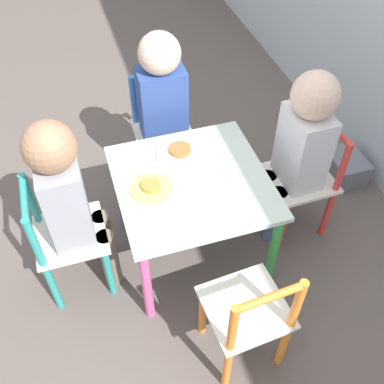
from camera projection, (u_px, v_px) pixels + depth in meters
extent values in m
plane|color=#5B514C|center=(192.00, 249.00, 1.98)|extent=(6.00, 6.00, 0.00)
cube|color=silver|center=(192.00, 182.00, 1.67)|extent=(0.56, 0.56, 0.02)
cylinder|color=#8E51BC|center=(120.00, 190.00, 1.94)|extent=(0.04, 0.04, 0.41)
cylinder|color=#E5599E|center=(147.00, 286.00, 1.62)|extent=(0.04, 0.04, 0.41)
cylinder|color=yellow|center=(228.00, 166.00, 2.04)|extent=(0.04, 0.04, 0.41)
cylinder|color=green|center=(273.00, 252.00, 1.72)|extent=(0.04, 0.04, 0.41)
cube|color=silver|center=(70.00, 235.00, 1.67)|extent=(0.26, 0.26, 0.02)
cylinder|color=teal|center=(109.00, 272.00, 1.73)|extent=(0.03, 0.03, 0.28)
cylinder|color=teal|center=(100.00, 231.00, 1.87)|extent=(0.03, 0.03, 0.28)
cylinder|color=teal|center=(53.00, 287.00, 1.69)|extent=(0.03, 0.03, 0.28)
cylinder|color=teal|center=(48.00, 244.00, 1.83)|extent=(0.03, 0.03, 0.28)
cylinder|color=teal|center=(35.00, 245.00, 1.49)|extent=(0.03, 0.03, 0.26)
cylinder|color=teal|center=(31.00, 200.00, 1.63)|extent=(0.03, 0.03, 0.26)
cylinder|color=teal|center=(24.00, 199.00, 1.48)|extent=(0.21, 0.02, 0.02)
cube|color=silver|center=(163.00, 132.00, 2.08)|extent=(0.26, 0.26, 0.02)
cylinder|color=#387AD1|center=(148.00, 174.00, 2.10)|extent=(0.03, 0.03, 0.28)
cylinder|color=#387AD1|center=(191.00, 166.00, 2.14)|extent=(0.03, 0.03, 0.28)
cylinder|color=#387AD1|center=(139.00, 146.00, 2.24)|extent=(0.03, 0.03, 0.28)
cylinder|color=#387AD1|center=(180.00, 138.00, 2.28)|extent=(0.03, 0.03, 0.28)
cylinder|color=#387AD1|center=(134.00, 101.00, 2.04)|extent=(0.03, 0.03, 0.26)
cylinder|color=#387AD1|center=(179.00, 94.00, 2.08)|extent=(0.03, 0.03, 0.26)
cylinder|color=#387AD1|center=(155.00, 76.00, 1.98)|extent=(0.03, 0.21, 0.02)
cube|color=silver|center=(300.00, 178.00, 1.87)|extent=(0.27, 0.27, 0.02)
cylinder|color=#DB3D38|center=(262.00, 191.00, 2.03)|extent=(0.03, 0.03, 0.28)
cylinder|color=#DB3D38|center=(283.00, 225.00, 1.89)|extent=(0.03, 0.03, 0.28)
cylinder|color=#DB3D38|center=(304.00, 180.00, 2.07)|extent=(0.03, 0.03, 0.28)
cylinder|color=#DB3D38|center=(327.00, 213.00, 1.94)|extent=(0.03, 0.03, 0.28)
cylinder|color=#DB3D38|center=(315.00, 135.00, 1.88)|extent=(0.03, 0.03, 0.26)
cylinder|color=#DB3D38|center=(342.00, 169.00, 1.74)|extent=(0.03, 0.03, 0.26)
cylinder|color=#DB3D38|center=(335.00, 129.00, 1.73)|extent=(0.21, 0.03, 0.02)
cube|color=silver|center=(246.00, 307.00, 1.47)|extent=(0.28, 0.28, 0.02)
cylinder|color=orange|center=(255.00, 293.00, 1.67)|extent=(0.03, 0.03, 0.28)
cylinder|color=orange|center=(203.00, 313.00, 1.62)|extent=(0.03, 0.03, 0.28)
cylinder|color=orange|center=(283.00, 344.00, 1.53)|extent=(0.03, 0.03, 0.28)
cylinder|color=orange|center=(227.00, 367.00, 1.48)|extent=(0.03, 0.03, 0.28)
cylinder|color=orange|center=(297.00, 305.00, 1.34)|extent=(0.03, 0.03, 0.26)
cylinder|color=orange|center=(233.00, 330.00, 1.29)|extent=(0.03, 0.03, 0.26)
cylinder|color=orange|center=(270.00, 297.00, 1.23)|extent=(0.04, 0.21, 0.02)
cylinder|color=#7A6B5B|center=(110.00, 259.00, 1.77)|extent=(0.07, 0.07, 0.29)
cylinder|color=#7A6B5B|center=(105.00, 240.00, 1.83)|extent=(0.07, 0.07, 0.29)
cube|color=#999EA8|center=(66.00, 201.00, 1.54)|extent=(0.20, 0.14, 0.35)
sphere|color=#A37556|center=(49.00, 147.00, 1.36)|extent=(0.17, 0.17, 0.17)
cylinder|color=#7A6B5B|center=(160.00, 173.00, 2.10)|extent=(0.07, 0.07, 0.29)
cylinder|color=#7A6B5B|center=(181.00, 169.00, 2.11)|extent=(0.07, 0.07, 0.29)
cube|color=#2D478E|center=(162.00, 104.00, 1.94)|extent=(0.14, 0.20, 0.33)
sphere|color=beige|center=(159.00, 53.00, 1.77)|extent=(0.17, 0.17, 0.17)
cylinder|color=#4C608E|center=(264.00, 199.00, 1.98)|extent=(0.07, 0.07, 0.29)
cylinder|color=#4C608E|center=(274.00, 216.00, 1.92)|extent=(0.07, 0.07, 0.29)
cube|color=silver|center=(303.00, 148.00, 1.74)|extent=(0.20, 0.14, 0.33)
sphere|color=beige|center=(315.00, 95.00, 1.57)|extent=(0.18, 0.18, 0.18)
cylinder|color=#EADB66|center=(151.00, 188.00, 1.63)|extent=(0.16, 0.16, 0.01)
cylinder|color=#D6843D|center=(151.00, 186.00, 1.62)|extent=(0.07, 0.07, 0.02)
cylinder|color=white|center=(180.00, 152.00, 1.76)|extent=(0.19, 0.19, 0.01)
cylinder|color=#CC6633|center=(180.00, 150.00, 1.75)|extent=(0.09, 0.09, 0.02)
cube|color=slate|center=(345.00, 167.00, 2.25)|extent=(0.21, 0.16, 0.12)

